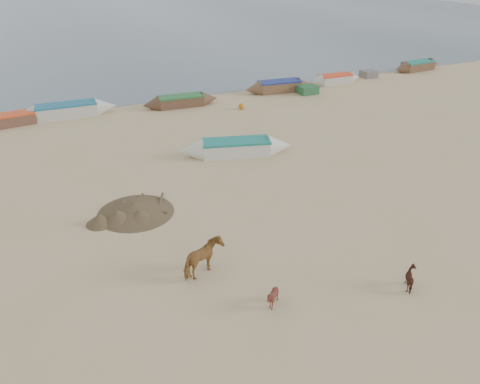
{
  "coord_description": "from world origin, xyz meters",
  "views": [
    {
      "loc": [
        -7.75,
        -12.69,
        10.71
      ],
      "look_at": [
        0.0,
        4.0,
        1.0
      ],
      "focal_mm": 35.0,
      "sensor_mm": 36.0,
      "label": 1
    }
  ],
  "objects_px": {
    "calf_right": "(413,279)",
    "near_canoe": "(236,148)",
    "cow_adult": "(203,259)",
    "calf_front": "(272,297)"
  },
  "relations": [
    {
      "from": "calf_front",
      "to": "calf_right",
      "type": "distance_m",
      "value": 5.07
    },
    {
      "from": "cow_adult",
      "to": "near_canoe",
      "type": "distance_m",
      "value": 11.18
    },
    {
      "from": "cow_adult",
      "to": "calf_front",
      "type": "bearing_deg",
      "value": -178.05
    },
    {
      "from": "cow_adult",
      "to": "calf_front",
      "type": "height_order",
      "value": "cow_adult"
    },
    {
      "from": "near_canoe",
      "to": "cow_adult",
      "type": "bearing_deg",
      "value": -104.36
    },
    {
      "from": "calf_right",
      "to": "near_canoe",
      "type": "xyz_separation_m",
      "value": [
        -0.68,
        13.42,
        0.07
      ]
    },
    {
      "from": "calf_front",
      "to": "calf_right",
      "type": "relative_size",
      "value": 1.04
    },
    {
      "from": "cow_adult",
      "to": "calf_right",
      "type": "relative_size",
      "value": 2.14
    },
    {
      "from": "calf_front",
      "to": "calf_right",
      "type": "height_order",
      "value": "calf_front"
    },
    {
      "from": "calf_right",
      "to": "near_canoe",
      "type": "distance_m",
      "value": 13.44
    }
  ]
}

